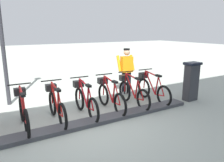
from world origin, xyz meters
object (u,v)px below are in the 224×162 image
object	(u,v)px
worker_near_rack	(126,69)
payment_kiosk	(191,81)
lamp_post	(0,18)
bike_docked_4	(56,105)
bike_docked_3	(85,100)
bike_docked_0	(152,88)
bike_docked_1	(132,92)
bike_docked_5	(23,111)
bike_docked_2	(110,96)

from	to	relation	value
worker_near_rack	payment_kiosk	bearing A→B (deg)	-139.87
lamp_post	payment_kiosk	bearing A→B (deg)	-116.10
bike_docked_4	bike_docked_3	bearing A→B (deg)	-90.00
bike_docked_0	bike_docked_3	world-z (taller)	same
payment_kiosk	lamp_post	xyz separation A→B (m)	(2.59, 5.29, 1.98)
bike_docked_4	worker_near_rack	xyz separation A→B (m)	(1.13, -2.93, 0.48)
bike_docked_1	bike_docked_3	distance (m)	1.59
bike_docked_1	bike_docked_4	world-z (taller)	same
bike_docked_4	worker_near_rack	distance (m)	3.18
payment_kiosk	worker_near_rack	size ratio (longest dim) A/B	0.77
worker_near_rack	lamp_post	distance (m)	4.33
payment_kiosk	bike_docked_0	distance (m)	1.33
worker_near_rack	lamp_post	world-z (taller)	lamp_post
bike_docked_4	bike_docked_5	xyz separation A→B (m)	(0.00, 0.80, 0.00)
payment_kiosk	worker_near_rack	bearing A→B (deg)	40.13
bike_docked_3	lamp_post	world-z (taller)	lamp_post
bike_docked_1	bike_docked_4	xyz separation A→B (m)	(0.00, 2.39, 0.00)
bike_docked_4	lamp_post	bearing A→B (deg)	24.71
bike_docked_1	worker_near_rack	xyz separation A→B (m)	(1.13, -0.54, 0.48)
bike_docked_3	bike_docked_1	bearing A→B (deg)	-90.00
payment_kiosk	bike_docked_5	distance (m)	5.20
lamp_post	bike_docked_5	bearing A→B (deg)	-176.22
bike_docked_2	bike_docked_5	distance (m)	2.39
bike_docked_5	lamp_post	bearing A→B (deg)	3.78
bike_docked_3	bike_docked_5	size ratio (longest dim) A/B	1.00
payment_kiosk	lamp_post	distance (m)	6.22
worker_near_rack	bike_docked_2	bearing A→B (deg)	130.13
bike_docked_3	lamp_post	distance (m)	3.46
bike_docked_2	worker_near_rack	distance (m)	1.81
bike_docked_5	worker_near_rack	world-z (taller)	worker_near_rack
bike_docked_3	bike_docked_0	bearing A→B (deg)	-90.00
bike_docked_1	bike_docked_2	bearing A→B (deg)	90.00
bike_docked_0	bike_docked_3	xyz separation A→B (m)	(0.00, 2.39, 0.00)
bike_docked_5	worker_near_rack	xyz separation A→B (m)	(1.13, -3.73, 0.48)
bike_docked_4	lamp_post	world-z (taller)	lamp_post
bike_docked_0	lamp_post	distance (m)	5.09
bike_docked_4	worker_near_rack	size ratio (longest dim) A/B	1.04
bike_docked_0	bike_docked_5	size ratio (longest dim) A/B	1.00
lamp_post	bike_docked_4	bearing A→B (deg)	-155.29
bike_docked_3	payment_kiosk	bearing A→B (deg)	-99.11
bike_docked_3	bike_docked_4	distance (m)	0.80
payment_kiosk	lamp_post	size ratio (longest dim) A/B	0.32
bike_docked_2	bike_docked_5	bearing A→B (deg)	90.00
bike_docked_2	bike_docked_4	size ratio (longest dim) A/B	1.00
bike_docked_4	worker_near_rack	world-z (taller)	worker_near_rack
bike_docked_1	bike_docked_3	xyz separation A→B (m)	(0.00, 1.59, 0.00)
bike_docked_3	bike_docked_5	world-z (taller)	same
bike_docked_3	bike_docked_4	xyz separation A→B (m)	(0.00, 0.80, 0.00)
bike_docked_1	bike_docked_5	world-z (taller)	same
bike_docked_1	bike_docked_4	size ratio (longest dim) A/B	1.00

